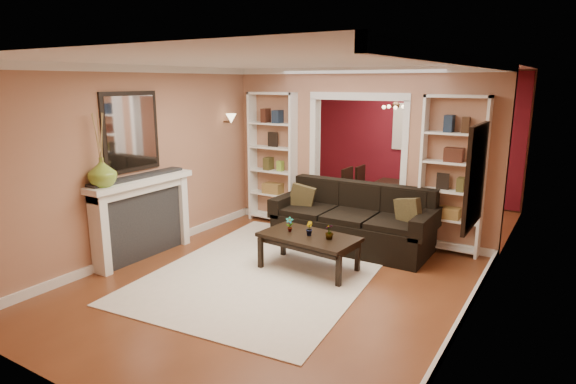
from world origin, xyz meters
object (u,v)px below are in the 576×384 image
Objects in this scene: coffee_table at (309,253)px; dining_table at (391,200)px; sofa at (352,217)px; fireplace at (144,219)px; bookshelf_right at (452,176)px; bookshelf_left at (273,158)px.

dining_table is at bearing 95.73° from coffee_table.
fireplace reaches higher than sofa.
bookshelf_right is (1.41, 1.72, 0.91)m from coffee_table.
bookshelf_right is at bearing 24.14° from sofa.
coffee_table is at bearing -179.45° from dining_table.
coffee_table is 2.40m from fireplace.
sofa is at bearing 89.56° from coffee_table.
dining_table is (2.20, 4.09, -0.31)m from fireplace.
coffee_table is 0.56× the size of bookshelf_left.
sofa is 1.17m from coffee_table.
bookshelf_left is 1.00× the size of bookshelf_right.
fireplace is (-2.35, -1.95, 0.11)m from sofa.
coffee_table is 2.58m from bookshelf_left.
dining_table is at bearing 61.71° from fireplace.
bookshelf_right is (1.29, 0.58, 0.68)m from sofa.
bookshelf_left reaches higher than coffee_table.
sofa is 1.57m from bookshelf_right.
sofa is 1.59× the size of dining_table.
bookshelf_left is at bearing 139.71° from coffee_table.
fireplace is at bearing -102.05° from bookshelf_left.
sofa is 1.06× the size of bookshelf_left.
sofa is 3.05m from fireplace.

